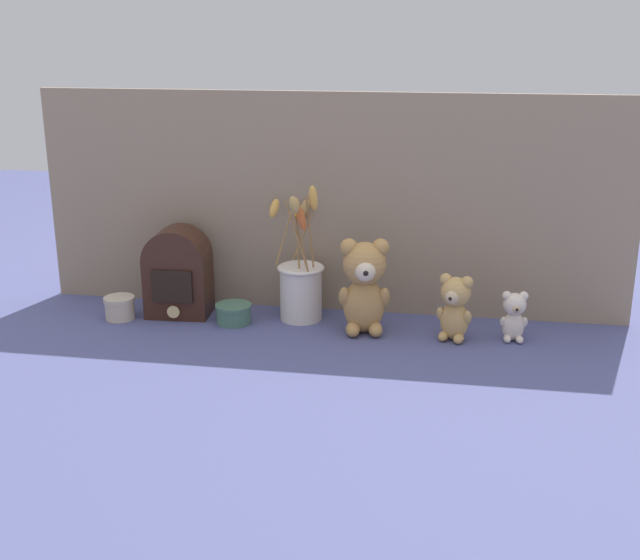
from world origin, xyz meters
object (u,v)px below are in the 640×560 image
Objects in this scene: vintage_radio at (178,272)px; teddy_bear_medium at (455,306)px; flower_vase at (301,284)px; teddy_bear_large at (364,284)px; teddy_bear_small at (514,315)px; decorative_tin_short at (234,313)px; decorative_tin_tall at (119,308)px.

teddy_bear_medium is at bearing -4.96° from vintage_radio.
vintage_radio is (-0.31, -0.02, 0.02)m from flower_vase.
teddy_bear_large reaches higher than teddy_bear_medium.
vintage_radio is (-0.83, 0.04, 0.05)m from teddy_bear_small.
flower_vase reaches higher than vintage_radio.
teddy_bear_large is 0.36m from teddy_bear_small.
teddy_bear_medium is (0.21, -0.01, -0.04)m from teddy_bear_large.
teddy_bear_small reaches higher than decorative_tin_short.
flower_vase reaches higher than teddy_bear_small.
flower_vase is 0.18m from decorative_tin_short.
vintage_radio is 2.96× the size of decorative_tin_tall.
flower_vase is at bearing 173.32° from teddy_bear_small.
decorative_tin_short is (-0.68, 0.00, -0.04)m from teddy_bear_small.
teddy_bear_medium is at bearing -2.36° from decorative_tin_short.
teddy_bear_small is 0.35× the size of flower_vase.
teddy_bear_small is (0.14, 0.02, -0.02)m from teddy_bear_medium.
teddy_bear_large is 0.48m from vintage_radio.
teddy_bear_medium is 2.06× the size of decorative_tin_tall.
teddy_bear_large is at bearing -179.07° from teddy_bear_small.
teddy_bear_small is 1.33× the size of decorative_tin_short.
decorative_tin_short is at bearing 4.36° from decorative_tin_tall.
teddy_bear_small reaches higher than decorative_tin_tall.
teddy_bear_medium reaches higher than decorative_tin_tall.
teddy_bear_small is at bearing 0.93° from teddy_bear_large.
teddy_bear_large reaches higher than vintage_radio.
vintage_radio reaches higher than teddy_bear_small.
teddy_bear_medium reaches higher than decorative_tin_short.
decorative_tin_short is at bearing -160.40° from flower_vase.
teddy_bear_large is at bearing 176.61° from teddy_bear_medium.
flower_vase is (-0.38, 0.08, 0.01)m from teddy_bear_medium.
flower_vase reaches higher than decorative_tin_tall.
decorative_tin_short is (0.29, 0.02, -0.00)m from decorative_tin_tall.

